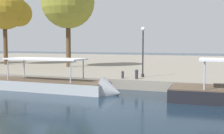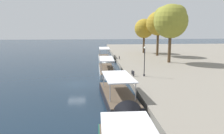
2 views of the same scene
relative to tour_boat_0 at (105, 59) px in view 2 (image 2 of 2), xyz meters
The scene contains 11 objects.
ground_plane 23.01m from the tour_boat_0, 12.86° to the right, with size 220.00×220.00×0.00m, color #142333.
tour_boat_0 is the anchor object (origin of this frame).
tour_boat_1 15.68m from the tour_boat_0, ahead, with size 12.01×2.63×3.68m.
tour_boat_2 31.23m from the tour_boat_0, ahead, with size 11.55×4.01×4.11m.
mooring_bollard_0 5.20m from the tour_boat_0, 39.00° to the left, with size 0.22×0.22×0.74m.
mooring_bollard_1 21.72m from the tour_boat_0, ahead, with size 0.29×0.29×0.84m.
mooring_bollard_2 20.47m from the tour_boat_0, ahead, with size 0.25×0.25×0.66m.
lamp_post 22.33m from the tour_boat_0, 13.27° to the left, with size 0.36×0.36×4.52m.
tree_0 18.43m from the tour_boat_0, 55.80° to the left, with size 6.90×6.90×11.91m.
tree_1 16.36m from the tour_boat_0, 95.87° to the left, with size 6.42×6.29×11.15m.
tree_2 15.88m from the tour_boat_0, 124.83° to the left, with size 5.37×5.37×9.50m.
Camera 2 is at (31.86, 2.70, 8.40)m, focal length 35.86 mm.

